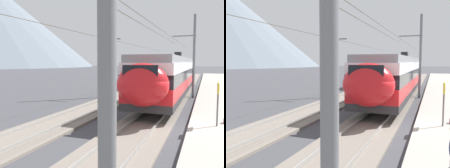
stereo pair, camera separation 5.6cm
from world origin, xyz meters
The scene contains 8 objects.
ground_plane centered at (0.00, 0.00, 0.00)m, with size 400.00×400.00×0.00m, color #424247.
track_near centered at (0.00, 1.50, 0.07)m, with size 120.00×3.00×0.28m.
track_far centered at (0.00, 6.09, 0.07)m, with size 120.00×3.00×0.28m.
train_near_platform centered at (11.63, 1.50, 2.22)m, with size 25.86×3.00×4.27m.
train_far_track centered at (28.59, 6.09, 2.22)m, with size 23.91×2.95×4.27m.
catenary_mast_mid centered at (11.98, -0.26, 4.13)m, with size 44.61×2.19×7.91m.
catenary_mast_far_side centered at (8.96, 7.82, 4.21)m, with size 44.61×2.16×8.18m.
platform_sign centered at (0.10, -2.10, 1.87)m, with size 0.70×0.08×2.13m.
Camera 1 is at (-12.85, -1.54, 3.44)m, focal length 39.76 mm.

